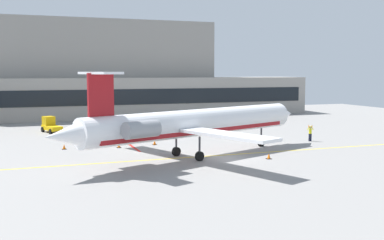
{
  "coord_description": "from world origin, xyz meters",
  "views": [
    {
      "loc": [
        -18.34,
        -40.54,
        8.33
      ],
      "look_at": [
        -0.7,
        7.77,
        3.0
      ],
      "focal_mm": 43.69,
      "sensor_mm": 36.0,
      "label": 1
    }
  ],
  "objects_px": {
    "baggage_tug": "(51,125)",
    "pushback_tractor": "(101,123)",
    "marshaller": "(310,133)",
    "regional_jet": "(193,123)",
    "fuel_tank": "(228,114)"
  },
  "relations": [
    {
      "from": "baggage_tug",
      "to": "pushback_tractor",
      "type": "distance_m",
      "value": 6.92
    },
    {
      "from": "baggage_tug",
      "to": "marshaller",
      "type": "xyz_separation_m",
      "value": [
        28.83,
        -19.39,
        0.03
      ]
    },
    {
      "from": "regional_jet",
      "to": "fuel_tank",
      "type": "relative_size",
      "value": 4.28
    },
    {
      "from": "regional_jet",
      "to": "baggage_tug",
      "type": "relative_size",
      "value": 6.97
    },
    {
      "from": "baggage_tug",
      "to": "pushback_tractor",
      "type": "relative_size",
      "value": 1.29
    },
    {
      "from": "pushback_tractor",
      "to": "fuel_tank",
      "type": "relative_size",
      "value": 0.47
    },
    {
      "from": "regional_jet",
      "to": "baggage_tug",
      "type": "distance_m",
      "value": 27.47
    },
    {
      "from": "baggage_tug",
      "to": "marshaller",
      "type": "bearing_deg",
      "value": -33.92
    },
    {
      "from": "regional_jet",
      "to": "fuel_tank",
      "type": "xyz_separation_m",
      "value": [
        16.9,
        29.13,
        -2.05
      ]
    },
    {
      "from": "fuel_tank",
      "to": "marshaller",
      "type": "distance_m",
      "value": 23.88
    },
    {
      "from": "regional_jet",
      "to": "fuel_tank",
      "type": "bearing_deg",
      "value": 59.88
    },
    {
      "from": "baggage_tug",
      "to": "pushback_tractor",
      "type": "bearing_deg",
      "value": -3.22
    },
    {
      "from": "marshaller",
      "to": "fuel_tank",
      "type": "bearing_deg",
      "value": 90.08
    },
    {
      "from": "regional_jet",
      "to": "baggage_tug",
      "type": "height_order",
      "value": "regional_jet"
    },
    {
      "from": "fuel_tank",
      "to": "marshaller",
      "type": "relative_size",
      "value": 3.49
    }
  ]
}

